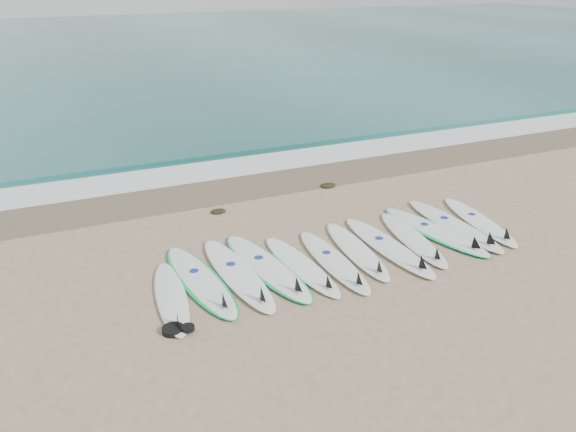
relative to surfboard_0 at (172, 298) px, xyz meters
name	(u,v)px	position (x,y,z in m)	size (l,w,h in m)	color
ground	(344,255)	(3.27, 0.26, -0.05)	(120.00, 120.00, 0.00)	#9A8164
ocean	(107,46)	(3.27, 32.76, -0.04)	(120.00, 55.00, 0.03)	#236563
wet_sand_band	(263,183)	(3.27, 4.36, -0.05)	(120.00, 1.80, 0.01)	brown
foam_band	(243,166)	(3.27, 5.76, -0.03)	(120.00, 1.40, 0.04)	silver
wave_crest	(226,150)	(3.27, 7.26, 0.00)	(120.00, 1.00, 0.10)	#236563
surfboard_0	(172,298)	(0.00, 0.00, 0.00)	(0.73, 2.38, 0.30)	white
surfboard_1	(201,281)	(0.58, 0.34, 0.00)	(0.95, 2.81, 0.35)	white
surfboard_2	(239,275)	(1.22, 0.26, 0.01)	(0.76, 2.87, 0.36)	white
surfboard_3	(267,267)	(1.78, 0.32, 0.00)	(1.05, 2.92, 0.36)	white
surfboard_4	(302,266)	(2.35, 0.09, 0.00)	(0.72, 2.54, 0.32)	white
surfboard_5	(335,262)	(2.94, 0.01, 0.01)	(0.59, 2.59, 0.33)	white
surfboard_6	(358,251)	(3.54, 0.20, 0.00)	(0.74, 2.55, 0.32)	white
surfboard_7	(390,247)	(4.16, 0.08, 0.01)	(0.68, 2.81, 0.36)	white
surfboard_8	(414,240)	(4.77, 0.18, 0.00)	(0.86, 2.59, 0.32)	white
surfboard_9	(436,231)	(5.40, 0.31, 0.00)	(1.11, 2.82, 0.35)	white
surfboard_10	(456,226)	(5.92, 0.35, 0.01)	(0.63, 2.84, 0.36)	white
surfboard_11	(480,222)	(6.53, 0.31, 0.01)	(0.93, 2.64, 0.33)	white
seaweed_near	(218,211)	(1.74, 3.08, -0.02)	(0.33, 0.26, 0.06)	black
seaweed_far	(328,185)	(4.65, 3.51, -0.01)	(0.39, 0.30, 0.08)	black
leash_coil	(176,329)	(-0.13, -0.86, 0.00)	(0.46, 0.36, 0.11)	black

